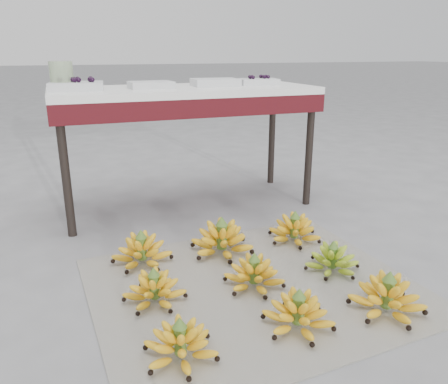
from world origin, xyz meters
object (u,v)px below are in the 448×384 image
object	(u,v)px
bunch_front_right	(387,298)
tray_left	(151,85)
bunch_back_center	(222,240)
bunch_front_left	(180,344)
bunch_mid_left	(155,290)
bunch_back_left	(142,252)
newspaper_mat	(253,286)
bunch_front_center	(298,314)
tray_right	(215,82)
tray_far_left	(77,86)
bunch_back_right	(294,230)
glass_jar	(62,76)
vendor_table	(185,101)
bunch_mid_center	(254,275)
tray_far_right	(259,81)
bunch_mid_right	(332,260)

from	to	relation	value
bunch_front_right	tray_left	bearing A→B (deg)	107.50
bunch_back_center	bunch_front_left	bearing A→B (deg)	-126.79
bunch_mid_left	bunch_back_left	bearing A→B (deg)	104.32
newspaper_mat	bunch_mid_left	size ratio (longest dim) A/B	4.27
bunch_front_center	bunch_front_left	bearing A→B (deg)	173.00
tray_right	tray_far_left	bearing A→B (deg)	-178.16
bunch_back_left	bunch_back_right	distance (m)	0.75
bunch_front_right	glass_jar	size ratio (longest dim) A/B	1.95
tray_left	glass_jar	distance (m)	0.46
bunch_back_right	bunch_back_center	bearing A→B (deg)	-165.28
bunch_mid_left	tray_far_left	xyz separation A→B (m)	(-0.16, 1.00, 0.68)
bunch_front_right	tray_far_left	distance (m)	1.78
bunch_front_center	newspaper_mat	bearing A→B (deg)	87.14
bunch_front_center	bunch_back_right	world-z (taller)	bunch_back_right
tray_far_left	bunch_front_center	bearing A→B (deg)	-66.41
tray_left	bunch_front_right	bearing A→B (deg)	-68.23
bunch_mid_left	bunch_back_right	bearing A→B (deg)	38.55
bunch_mid_left	vendor_table	world-z (taller)	vendor_table
bunch_front_center	tray_left	bearing A→B (deg)	89.91
bunch_front_left	bunch_back_right	size ratio (longest dim) A/B	0.95
bunch_front_center	bunch_mid_left	size ratio (longest dim) A/B	0.95
bunch_back_left	tray_far_left	distance (m)	0.97
tray_left	vendor_table	bearing A→B (deg)	8.25
bunch_front_right	bunch_back_right	world-z (taller)	bunch_front_right
vendor_table	tray_left	bearing A→B (deg)	-171.75
tray_far_left	tray_left	distance (m)	0.39
bunch_front_right	bunch_mid_center	xyz separation A→B (m)	(-0.37, 0.33, -0.01)
tray_far_left	tray_far_right	bearing A→B (deg)	1.08
bunch_mid_right	bunch_back_right	size ratio (longest dim) A/B	0.91
tray_far_left	newspaper_mat	bearing A→B (deg)	-61.75
bunch_front_left	vendor_table	world-z (taller)	vendor_table
vendor_table	bunch_mid_right	bearing A→B (deg)	-72.34
bunch_mid_left	tray_left	xyz separation A→B (m)	(0.23, 0.99, 0.67)
bunch_front_center	tray_far_right	size ratio (longest dim) A/B	1.12
bunch_back_left	vendor_table	distance (m)	0.99
tray_far_right	glass_jar	size ratio (longest dim) A/B	1.69
newspaper_mat	bunch_front_left	size ratio (longest dim) A/B	4.16
vendor_table	glass_jar	world-z (taller)	glass_jar
bunch_back_right	tray_right	distance (m)	1.00
bunch_mid_right	glass_jar	distance (m)	1.62
bunch_front_right	bunch_back_center	world-z (taller)	bunch_back_center
bunch_front_right	tray_far_right	xyz separation A→B (m)	(0.12, 1.38, 0.67)
bunch_front_right	glass_jar	world-z (taller)	glass_jar
bunch_back_left	bunch_mid_center	bearing A→B (deg)	-19.28
bunch_mid_center	tray_right	size ratio (longest dim) A/B	1.15
bunch_front_left	bunch_front_center	size ratio (longest dim) A/B	1.08
bunch_mid_center	bunch_back_left	xyz separation A→B (m)	(-0.38, 0.36, 0.00)
tray_right	newspaper_mat	bearing A→B (deg)	-101.81
bunch_mid_right	bunch_back_center	world-z (taller)	bunch_back_center
bunch_mid_center	tray_right	xyz separation A→B (m)	(0.22, 1.05, 0.68)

